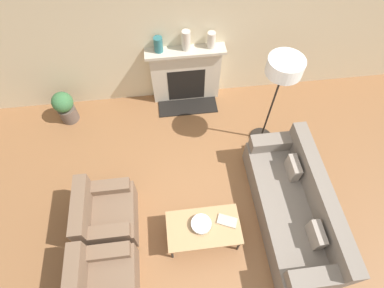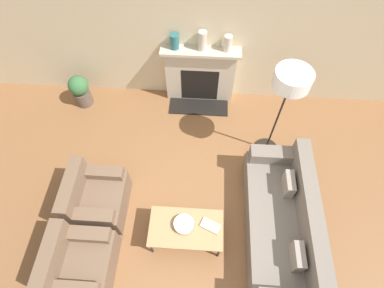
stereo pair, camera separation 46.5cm
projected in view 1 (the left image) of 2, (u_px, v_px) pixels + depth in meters
The scene contains 14 objects.
ground_plane at pixel (217, 226), 4.45m from camera, with size 18.00×18.00×0.00m, color brown.
wall_back at pixel (194, 26), 4.71m from camera, with size 18.00×0.06×2.90m.
fireplace at pixel (186, 76), 5.38m from camera, with size 1.34×0.59×1.13m.
couch at pixel (294, 206), 4.29m from camera, with size 0.85×2.17×0.85m.
armchair_near at pixel (103, 283), 3.74m from camera, with size 0.75×0.83×0.81m.
armchair_far at pixel (106, 215), 4.23m from camera, with size 0.75×0.83×0.81m.
coffee_table at pixel (204, 228), 4.06m from camera, with size 1.00×0.56×0.40m.
bowl at pixel (201, 224), 4.01m from camera, with size 0.27×0.27×0.07m.
book at pixel (227, 221), 4.07m from camera, with size 0.30×0.24×0.02m.
floor_lamp at pixel (282, 74), 4.04m from camera, with size 0.49×0.49×1.78m.
mantel_vase_left at pixel (158, 45), 4.76m from camera, with size 0.14×0.14×0.25m.
mantel_vase_center_left at pixel (186, 40), 4.76m from camera, with size 0.14×0.14×0.33m.
mantel_vase_center_right at pixel (211, 40), 4.81m from camera, with size 0.13×0.13×0.27m.
potted_plant at pixel (65, 107), 5.26m from camera, with size 0.36×0.36×0.64m.
Camera 1 is at (-0.53, -1.33, 4.40)m, focal length 28.00 mm.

